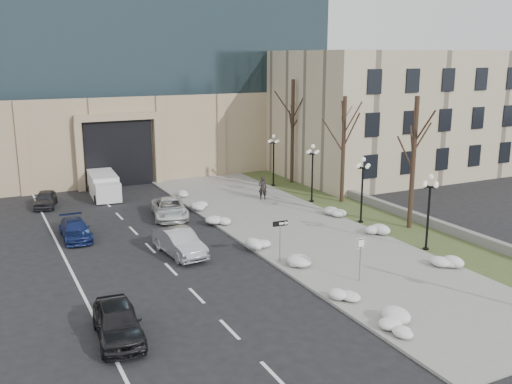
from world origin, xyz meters
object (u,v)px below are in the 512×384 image
pedestrian (263,188)px  one_way_sign (283,228)px  keep_sign (361,250)px  lamppost_a (429,202)px  car_c (75,230)px  car_b (180,243)px  lamppost_d (274,153)px  lamppost_b (362,181)px  car_a (118,322)px  lamppost_c (312,165)px  car_e (45,199)px  car_d (170,208)px  box_truck (104,186)px

pedestrian → one_way_sign: size_ratio=0.75×
keep_sign → lamppost_a: size_ratio=0.52×
lamppost_a → car_c: bearing=147.2°
car_b → lamppost_d: (13.57, 13.48, 2.30)m
keep_sign → lamppost_b: lamppost_b is taller
one_way_sign → keep_sign: (2.13, -4.39, -0.28)m
car_a → lamppost_c: size_ratio=0.94×
car_c → lamppost_a: size_ratio=0.89×
one_way_sign → lamppost_d: lamppost_d is taller
car_b → lamppost_d: lamppost_d is taller
lamppost_b → car_e: bearing=142.6°
car_a → car_b: (5.72, 8.72, 0.01)m
car_a → lamppost_d: lamppost_d is taller
lamppost_a → lamppost_c: size_ratio=1.00×
keep_sign → lamppost_d: bearing=72.0°
car_d → keep_sign: (4.91, -16.27, 1.11)m
pedestrian → lamppost_d: size_ratio=0.40×
car_a → one_way_sign: bearing=29.5°
keep_sign → lamppost_c: lamppost_c is taller
car_b → lamppost_a: 15.02m
lamppost_c → car_c: bearing=-176.8°
car_c → lamppost_d: size_ratio=0.89×
box_truck → lamppost_d: 14.96m
car_c → lamppost_c: size_ratio=0.89×
one_way_sign → pedestrian: bearing=71.9°
car_a → one_way_sign: (10.49, 4.77, 1.32)m
lamppost_c → box_truck: bearing=146.3°
car_b → lamppost_d: bearing=39.0°
car_c → lamppost_c: lamppost_c is taller
car_d → lamppost_a: 18.28m
car_a → box_truck: size_ratio=0.74×
car_d → lamppost_b: 13.97m
lamppost_c → lamppost_d: size_ratio=1.00×
lamppost_a → lamppost_b: same height
car_e → keep_sign: size_ratio=1.52×
lamppost_a → lamppost_d: size_ratio=1.00×
car_c → lamppost_a: lamppost_a is taller
car_b → box_truck: (-0.89, 16.63, 0.15)m
lamppost_d → car_b: bearing=-135.2°
lamppost_a → lamppost_b: size_ratio=1.00×
pedestrian → box_truck: size_ratio=0.31×
car_e → lamppost_a: size_ratio=0.79×
car_c → keep_sign: 18.62m
car_e → pedestrian: pedestrian is taller
car_c → car_e: size_ratio=1.14×
lamppost_a → lamppost_b: bearing=90.0°
pedestrian → keep_sign: bearing=98.4°
one_way_sign → lamppost_a: bearing=-8.6°
car_a → car_e: (-0.01, 23.94, -0.13)m
box_truck → keep_sign: keep_sign is taller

